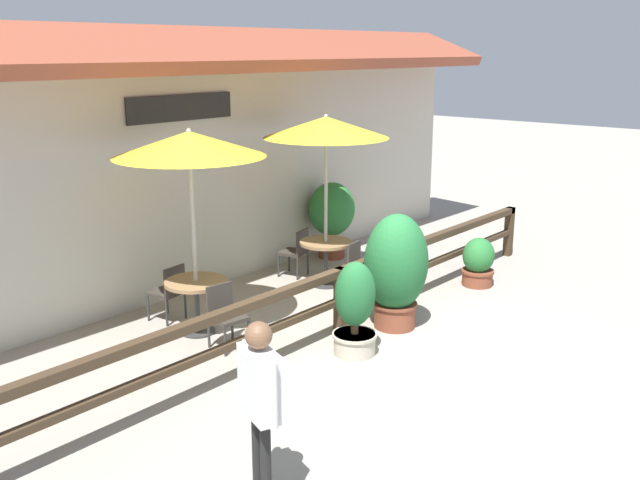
{
  "coord_description": "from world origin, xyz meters",
  "views": [
    {
      "loc": [
        -7.29,
        -4.86,
        3.87
      ],
      "look_at": [
        0.14,
        1.54,
        1.24
      ],
      "focal_mm": 40.0,
      "sensor_mm": 36.0,
      "label": 1
    }
  ],
  "objects_px": {
    "potted_plant_entrance_palm": "(332,213)",
    "dining_table_middle": "(326,250)",
    "chair_middle_streetside": "(361,266)",
    "patio_umbrella_near": "(189,145)",
    "patio_umbrella_middle": "(326,128)",
    "potted_plant_corner_fern": "(396,268)",
    "pedestrian": "(260,390)",
    "chair_near_streetside": "(225,313)",
    "chair_middle_wallside": "(296,250)",
    "chair_near_wallside": "(169,290)",
    "dining_table_near": "(196,291)",
    "potted_plant_tall_tropical": "(478,262)",
    "potted_plant_broad_leaf": "(355,308)"
  },
  "relations": [
    {
      "from": "potted_plant_entrance_palm",
      "to": "dining_table_middle",
      "type": "bearing_deg",
      "value": -143.61
    },
    {
      "from": "dining_table_middle",
      "to": "chair_middle_streetside",
      "type": "relative_size",
      "value": 1.03
    },
    {
      "from": "patio_umbrella_near",
      "to": "patio_umbrella_middle",
      "type": "height_order",
      "value": "same"
    },
    {
      "from": "potted_plant_corner_fern",
      "to": "pedestrian",
      "type": "height_order",
      "value": "pedestrian"
    },
    {
      "from": "patio_umbrella_middle",
      "to": "pedestrian",
      "type": "distance_m",
      "value": 6.24
    },
    {
      "from": "patio_umbrella_near",
      "to": "pedestrian",
      "type": "bearing_deg",
      "value": -122.01
    },
    {
      "from": "chair_near_streetside",
      "to": "chair_middle_wallside",
      "type": "distance_m",
      "value": 3.19
    },
    {
      "from": "chair_near_wallside",
      "to": "chair_middle_streetside",
      "type": "distance_m",
      "value": 3.1
    },
    {
      "from": "chair_near_streetside",
      "to": "potted_plant_entrance_palm",
      "type": "relative_size",
      "value": 0.58
    },
    {
      "from": "dining_table_near",
      "to": "potted_plant_corner_fern",
      "type": "xyz_separation_m",
      "value": [
        1.99,
        -1.98,
        0.27
      ]
    },
    {
      "from": "dining_table_middle",
      "to": "potted_plant_tall_tropical",
      "type": "distance_m",
      "value": 2.58
    },
    {
      "from": "patio_umbrella_near",
      "to": "chair_middle_streetside",
      "type": "distance_m",
      "value": 3.63
    },
    {
      "from": "chair_middle_wallside",
      "to": "potted_plant_tall_tropical",
      "type": "xyz_separation_m",
      "value": [
        1.63,
        -2.66,
        -0.07
      ]
    },
    {
      "from": "chair_middle_wallside",
      "to": "potted_plant_corner_fern",
      "type": "xyz_separation_m",
      "value": [
        -0.83,
        -2.68,
        0.41
      ]
    },
    {
      "from": "chair_middle_wallside",
      "to": "potted_plant_entrance_palm",
      "type": "relative_size",
      "value": 0.58
    },
    {
      "from": "chair_near_streetside",
      "to": "dining_table_middle",
      "type": "bearing_deg",
      "value": 20.13
    },
    {
      "from": "chair_near_streetside",
      "to": "patio_umbrella_middle",
      "type": "relative_size",
      "value": 0.3
    },
    {
      "from": "chair_middle_streetside",
      "to": "potted_plant_broad_leaf",
      "type": "bearing_deg",
      "value": -154.41
    },
    {
      "from": "chair_near_streetside",
      "to": "chair_middle_streetside",
      "type": "relative_size",
      "value": 1.0
    },
    {
      "from": "dining_table_middle",
      "to": "chair_near_streetside",
      "type": "bearing_deg",
      "value": -166.99
    },
    {
      "from": "patio_umbrella_middle",
      "to": "potted_plant_broad_leaf",
      "type": "relative_size",
      "value": 2.29
    },
    {
      "from": "potted_plant_corner_fern",
      "to": "chair_middle_streetside",
      "type": "bearing_deg",
      "value": 56.87
    },
    {
      "from": "chair_middle_streetside",
      "to": "potted_plant_corner_fern",
      "type": "relative_size",
      "value": 0.51
    },
    {
      "from": "chair_middle_streetside",
      "to": "potted_plant_entrance_palm",
      "type": "relative_size",
      "value": 0.58
    },
    {
      "from": "potted_plant_corner_fern",
      "to": "dining_table_near",
      "type": "bearing_deg",
      "value": 135.2
    },
    {
      "from": "chair_middle_wallside",
      "to": "dining_table_near",
      "type": "bearing_deg",
      "value": 0.17
    },
    {
      "from": "pedestrian",
      "to": "dining_table_near",
      "type": "bearing_deg",
      "value": -12.08
    },
    {
      "from": "dining_table_near",
      "to": "potted_plant_corner_fern",
      "type": "height_order",
      "value": "potted_plant_corner_fern"
    },
    {
      "from": "chair_near_streetside",
      "to": "potted_plant_corner_fern",
      "type": "distance_m",
      "value": 2.47
    },
    {
      "from": "chair_near_streetside",
      "to": "dining_table_middle",
      "type": "distance_m",
      "value": 2.92
    },
    {
      "from": "patio_umbrella_near",
      "to": "pedestrian",
      "type": "relative_size",
      "value": 1.68
    },
    {
      "from": "patio_umbrella_middle",
      "to": "potted_plant_entrance_palm",
      "type": "distance_m",
      "value": 2.45
    },
    {
      "from": "patio_umbrella_near",
      "to": "dining_table_near",
      "type": "distance_m",
      "value": 2.04
    },
    {
      "from": "chair_near_streetside",
      "to": "chair_near_wallside",
      "type": "distance_m",
      "value": 1.34
    },
    {
      "from": "potted_plant_tall_tropical",
      "to": "potted_plant_broad_leaf",
      "type": "height_order",
      "value": "potted_plant_broad_leaf"
    },
    {
      "from": "chair_near_wallside",
      "to": "potted_plant_tall_tropical",
      "type": "distance_m",
      "value": 5.13
    },
    {
      "from": "chair_middle_streetside",
      "to": "chair_middle_wallside",
      "type": "relative_size",
      "value": 1.0
    },
    {
      "from": "chair_near_streetside",
      "to": "patio_umbrella_middle",
      "type": "distance_m",
      "value": 3.64
    },
    {
      "from": "patio_umbrella_near",
      "to": "pedestrian",
      "type": "distance_m",
      "value": 4.39
    },
    {
      "from": "dining_table_middle",
      "to": "potted_plant_tall_tropical",
      "type": "relative_size",
      "value": 1.06
    },
    {
      "from": "dining_table_near",
      "to": "patio_umbrella_middle",
      "type": "bearing_deg",
      "value": -0.21
    },
    {
      "from": "patio_umbrella_middle",
      "to": "chair_middle_wallside",
      "type": "bearing_deg",
      "value": 86.35
    },
    {
      "from": "patio_umbrella_near",
      "to": "chair_near_streetside",
      "type": "relative_size",
      "value": 3.38
    },
    {
      "from": "patio_umbrella_middle",
      "to": "potted_plant_broad_leaf",
      "type": "bearing_deg",
      "value": -131.99
    },
    {
      "from": "chair_middle_wallside",
      "to": "pedestrian",
      "type": "xyz_separation_m",
      "value": [
        -4.99,
        -4.19,
        0.63
      ]
    },
    {
      "from": "potted_plant_tall_tropical",
      "to": "chair_middle_wallside",
      "type": "bearing_deg",
      "value": 121.42
    },
    {
      "from": "chair_middle_streetside",
      "to": "potted_plant_corner_fern",
      "type": "xyz_separation_m",
      "value": [
        -0.82,
        -1.25,
        0.41
      ]
    },
    {
      "from": "dining_table_middle",
      "to": "potted_plant_broad_leaf",
      "type": "xyz_separation_m",
      "value": [
        -1.89,
        -2.1,
        0.02
      ]
    },
    {
      "from": "patio_umbrella_near",
      "to": "chair_near_streetside",
      "type": "xyz_separation_m",
      "value": [
        -0.07,
        -0.67,
        -2.18
      ]
    },
    {
      "from": "dining_table_middle",
      "to": "potted_plant_entrance_palm",
      "type": "distance_m",
      "value": 1.69
    }
  ]
}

